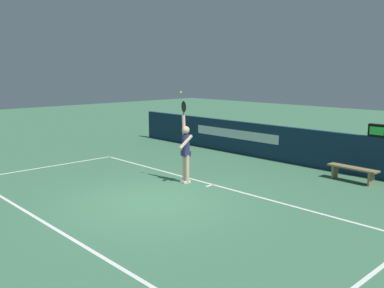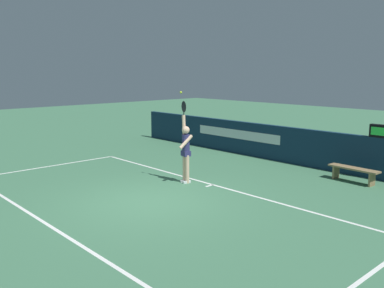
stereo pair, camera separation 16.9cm
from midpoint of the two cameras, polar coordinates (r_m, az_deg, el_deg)
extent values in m
plane|color=#407553|center=(11.04, -6.11, -7.82)|extent=(60.00, 60.00, 0.00)
cube|color=white|center=(12.55, 2.51, -5.58)|extent=(11.38, 0.09, 0.00)
cube|color=white|center=(9.75, -18.96, -10.77)|extent=(11.38, 0.09, 0.00)
cube|color=white|center=(15.74, -19.33, -2.94)|extent=(0.09, 5.13, 0.00)
cube|color=white|center=(7.54, 21.48, -17.23)|extent=(0.09, 5.13, 0.00)
cube|color=white|center=(12.45, 2.02, -5.71)|extent=(0.09, 0.30, 0.00)
cube|color=#112A42|center=(15.66, 13.36, -0.22)|extent=(16.97, 0.18, 1.33)
cube|color=silver|center=(17.18, 5.60, 1.37)|extent=(4.30, 0.01, 0.36)
cube|color=black|center=(14.14, 23.78, 1.68)|extent=(0.56, 0.18, 0.40)
cube|color=#33E54C|center=(14.05, 23.63, 1.65)|extent=(0.44, 0.01, 0.25)
cylinder|color=beige|center=(12.62, -1.06, -3.45)|extent=(0.13, 0.13, 0.87)
cylinder|color=beige|center=(12.75, -1.41, -3.32)|extent=(0.13, 0.13, 0.87)
cube|color=white|center=(12.71, -1.13, -5.21)|extent=(0.15, 0.26, 0.07)
cube|color=white|center=(12.84, -1.48, -5.06)|extent=(0.15, 0.26, 0.07)
cylinder|color=navy|center=(12.54, -1.24, -0.09)|extent=(0.23, 0.23, 0.61)
cube|color=navy|center=(12.59, -1.24, -1.29)|extent=(0.30, 0.26, 0.16)
sphere|color=beige|center=(12.47, -1.25, 1.93)|extent=(0.23, 0.23, 0.23)
cylinder|color=beige|center=(12.55, -1.52, 2.67)|extent=(0.16, 0.13, 0.58)
cylinder|color=beige|center=(12.39, -1.22, 0.28)|extent=(0.19, 0.47, 0.42)
ellipsoid|color=black|center=(12.49, -1.53, 5.13)|extent=(0.31, 0.09, 0.37)
cylinder|color=black|center=(12.51, -1.53, 4.26)|extent=(0.03, 0.03, 0.18)
sphere|color=#C7E72D|center=(12.56, -1.95, 7.07)|extent=(0.07, 0.07, 0.07)
cube|color=#8E734D|center=(13.67, 20.81, -3.08)|extent=(1.57, 0.44, 0.05)
cube|color=#8E734D|center=(14.00, 18.64, -3.56)|extent=(0.08, 0.32, 0.43)
cube|color=#8E734D|center=(13.46, 22.96, -4.37)|extent=(0.08, 0.32, 0.43)
camera|label=1|loc=(0.08, -90.39, -0.07)|focal=38.99mm
camera|label=2|loc=(0.08, 89.61, 0.07)|focal=38.99mm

